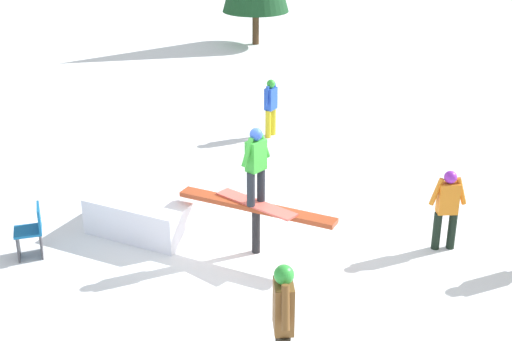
% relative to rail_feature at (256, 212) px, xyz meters
% --- Properties ---
extents(ground_plane, '(60.00, 60.00, 0.00)m').
position_rel_rail_feature_xyz_m(ground_plane, '(0.00, 0.00, -0.74)').
color(ground_plane, white).
extents(rail_feature, '(2.59, 1.43, 0.87)m').
position_rel_rail_feature_xyz_m(rail_feature, '(0.00, 0.00, 0.00)').
color(rail_feature, black).
rests_on(rail_feature, ground).
extents(snow_kicker_ramp, '(2.27, 2.13, 0.64)m').
position_rel_rail_feature_xyz_m(snow_kicker_ramp, '(-1.87, -0.90, -0.42)').
color(snow_kicker_ramp, white).
rests_on(snow_kicker_ramp, ground).
extents(main_rider_on_rail, '(1.55, 0.66, 1.31)m').
position_rel_rail_feature_xyz_m(main_rider_on_rail, '(0.00, 0.00, 0.76)').
color(main_rider_on_rail, '#EC6154').
rests_on(main_rider_on_rail, rail_feature).
extents(bystander_orange, '(0.42, 0.56, 1.40)m').
position_rel_rail_feature_xyz_m(bystander_orange, '(1.83, 2.54, 0.04)').
color(bystander_orange, black).
rests_on(bystander_orange, ground).
extents(bystander_brown, '(0.61, 0.46, 1.68)m').
position_rel_rail_feature_xyz_m(bystander_brown, '(2.78, -1.77, 0.20)').
color(bystander_brown, black).
rests_on(bystander_brown, ground).
extents(bystander_blue, '(0.29, 0.55, 1.38)m').
position_rel_rail_feature_xyz_m(bystander_blue, '(-4.17, 3.72, 0.03)').
color(bystander_blue, gold).
rests_on(bystander_blue, ground).
extents(folding_chair, '(0.57, 0.57, 0.88)m').
position_rel_rail_feature_xyz_m(folding_chair, '(-2.17, -2.94, -0.33)').
color(folding_chair, '#3F3F44').
rests_on(folding_chair, ground).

